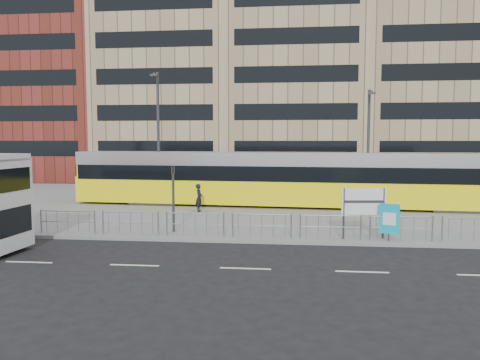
# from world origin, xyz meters

# --- Properties ---
(ground) EXTENTS (120.00, 120.00, 0.00)m
(ground) POSITION_xyz_m (0.00, 0.00, 0.00)
(ground) COLOR black
(ground) RESTS_ON ground
(plaza) EXTENTS (64.00, 24.00, 0.15)m
(plaza) POSITION_xyz_m (0.00, 12.00, 0.07)
(plaza) COLOR slate
(plaza) RESTS_ON ground
(kerb) EXTENTS (64.00, 0.25, 0.17)m
(kerb) POSITION_xyz_m (0.00, 0.05, 0.07)
(kerb) COLOR gray
(kerb) RESTS_ON ground
(building_row) EXTENTS (70.40, 18.40, 31.20)m
(building_row) POSITION_xyz_m (1.55, 34.27, 12.91)
(building_row) COLOR maroon
(building_row) RESTS_ON ground
(pedestrian_barrier) EXTENTS (32.07, 0.07, 1.10)m
(pedestrian_barrier) POSITION_xyz_m (2.00, 0.50, 0.98)
(pedestrian_barrier) COLOR #94979C
(pedestrian_barrier) RESTS_ON plaza
(road_markings) EXTENTS (62.00, 0.12, 0.01)m
(road_markings) POSITION_xyz_m (1.00, -4.00, 0.01)
(road_markings) COLOR white
(road_markings) RESTS_ON ground
(tram) EXTENTS (30.09, 4.89, 3.53)m
(tram) POSITION_xyz_m (4.14, 10.55, 1.92)
(tram) COLOR #FAED0D
(tram) RESTS_ON plaza
(station_sign) EXTENTS (1.94, 0.30, 2.23)m
(station_sign) POSITION_xyz_m (6.75, 0.80, 1.70)
(station_sign) COLOR #2D2D30
(station_sign) RESTS_ON plaza
(ad_panel) EXTENTS (0.82, 0.38, 1.62)m
(ad_panel) POSITION_xyz_m (7.77, 0.40, 1.10)
(ad_panel) COLOR #2D2D30
(ad_panel) RESTS_ON plaza
(pedestrian) EXTENTS (0.41, 0.62, 1.69)m
(pedestrian) POSITION_xyz_m (-1.92, 7.70, 0.99)
(pedestrian) COLOR black
(pedestrian) RESTS_ON plaza
(traffic_light_west) EXTENTS (0.19, 0.22, 3.10)m
(traffic_light_west) POSITION_xyz_m (-1.92, 1.43, 2.12)
(traffic_light_west) COLOR #2D2D30
(traffic_light_west) RESTS_ON plaza
(lamp_post_west) EXTENTS (0.45, 1.04, 8.74)m
(lamp_post_west) POSITION_xyz_m (-5.11, 10.18, 4.89)
(lamp_post_west) COLOR #2D2D30
(lamp_post_west) RESTS_ON plaza
(lamp_post_east) EXTENTS (0.45, 1.04, 7.45)m
(lamp_post_east) POSITION_xyz_m (8.40, 10.04, 4.24)
(lamp_post_east) COLOR #2D2D30
(lamp_post_east) RESTS_ON plaza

